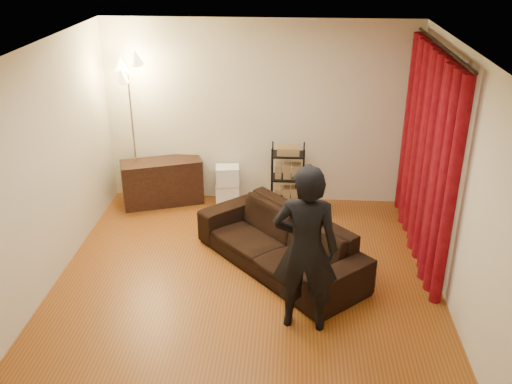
# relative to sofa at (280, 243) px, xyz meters

# --- Properties ---
(floor) EXTENTS (5.00, 5.00, 0.00)m
(floor) POSITION_rel_sofa_xyz_m (-0.37, -0.52, -0.33)
(floor) COLOR brown
(floor) RESTS_ON ground
(ceiling) EXTENTS (5.00, 5.00, 0.00)m
(ceiling) POSITION_rel_sofa_xyz_m (-0.37, -0.52, 2.37)
(ceiling) COLOR white
(ceiling) RESTS_ON ground
(wall_back) EXTENTS (5.00, 0.00, 5.00)m
(wall_back) POSITION_rel_sofa_xyz_m (-0.37, 1.98, 1.02)
(wall_back) COLOR beige
(wall_back) RESTS_ON ground
(wall_front) EXTENTS (5.00, 0.00, 5.00)m
(wall_front) POSITION_rel_sofa_xyz_m (-0.37, -3.02, 1.02)
(wall_front) COLOR beige
(wall_front) RESTS_ON ground
(wall_left) EXTENTS (0.00, 5.00, 5.00)m
(wall_left) POSITION_rel_sofa_xyz_m (-2.62, -0.52, 1.02)
(wall_left) COLOR beige
(wall_left) RESTS_ON ground
(wall_right) EXTENTS (0.00, 5.00, 5.00)m
(wall_right) POSITION_rel_sofa_xyz_m (1.88, -0.52, 1.02)
(wall_right) COLOR beige
(wall_right) RESTS_ON ground
(curtain_rod) EXTENTS (0.04, 2.65, 0.04)m
(curtain_rod) POSITION_rel_sofa_xyz_m (1.78, 0.61, 2.25)
(curtain_rod) COLOR black
(curtain_rod) RESTS_ON wall_right
(curtain) EXTENTS (0.22, 2.65, 2.55)m
(curtain) POSITION_rel_sofa_xyz_m (1.76, 0.61, 0.94)
(curtain) COLOR maroon
(curtain) RESTS_ON ground
(sofa) EXTENTS (2.20, 2.29, 0.67)m
(sofa) POSITION_rel_sofa_xyz_m (0.00, 0.00, 0.00)
(sofa) COLOR black
(sofa) RESTS_ON ground
(person) EXTENTS (0.69, 0.49, 1.80)m
(person) POSITION_rel_sofa_xyz_m (0.28, -1.11, 0.57)
(person) COLOR black
(person) RESTS_ON ground
(media_cabinet) EXTENTS (1.25, 0.81, 0.68)m
(media_cabinet) POSITION_rel_sofa_xyz_m (-1.81, 1.69, 0.01)
(media_cabinet) COLOR black
(media_cabinet) RESTS_ON ground
(storage_boxes) EXTENTS (0.38, 0.31, 0.58)m
(storage_boxes) POSITION_rel_sofa_xyz_m (-0.84, 1.79, -0.04)
(storage_boxes) COLOR silver
(storage_boxes) RESTS_ON ground
(wire_shelf) EXTENTS (0.49, 0.37, 1.00)m
(wire_shelf) POSITION_rel_sofa_xyz_m (0.06, 1.62, 0.16)
(wire_shelf) COLOR black
(wire_shelf) RESTS_ON ground
(floor_lamp) EXTENTS (0.52, 0.52, 2.21)m
(floor_lamp) POSITION_rel_sofa_xyz_m (-2.17, 1.61, 0.77)
(floor_lamp) COLOR silver
(floor_lamp) RESTS_ON ground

